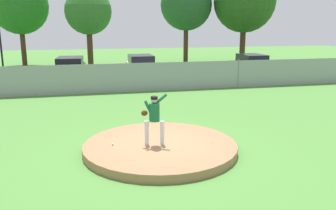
{
  "coord_description": "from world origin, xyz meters",
  "views": [
    {
      "loc": [
        -2.12,
        -10.31,
        3.95
      ],
      "look_at": [
        0.56,
        1.34,
        1.16
      ],
      "focal_mm": 37.62,
      "sensor_mm": 36.0,
      "label": 1
    }
  ],
  "objects_px": {
    "parked_car_teal": "(251,66)",
    "baseball": "(113,144)",
    "pitcher_youth": "(154,115)",
    "parked_car_white": "(141,67)",
    "traffic_cone_orange": "(179,70)",
    "parked_car_charcoal": "(70,70)"
  },
  "relations": [
    {
      "from": "pitcher_youth",
      "to": "parked_car_charcoal",
      "type": "relative_size",
      "value": 0.37
    },
    {
      "from": "parked_car_teal",
      "to": "traffic_cone_orange",
      "type": "bearing_deg",
      "value": 149.47
    },
    {
      "from": "parked_car_teal",
      "to": "parked_car_charcoal",
      "type": "distance_m",
      "value": 13.34
    },
    {
      "from": "parked_car_charcoal",
      "to": "traffic_cone_orange",
      "type": "bearing_deg",
      "value": 15.1
    },
    {
      "from": "parked_car_white",
      "to": "baseball",
      "type": "bearing_deg",
      "value": -102.04
    },
    {
      "from": "baseball",
      "to": "parked_car_white",
      "type": "relative_size",
      "value": 0.02
    },
    {
      "from": "pitcher_youth",
      "to": "parked_car_teal",
      "type": "relative_size",
      "value": 0.39
    },
    {
      "from": "parked_car_white",
      "to": "traffic_cone_orange",
      "type": "relative_size",
      "value": 7.6
    },
    {
      "from": "baseball",
      "to": "parked_car_teal",
      "type": "height_order",
      "value": "parked_car_teal"
    },
    {
      "from": "parked_car_teal",
      "to": "baseball",
      "type": "bearing_deg",
      "value": -129.2
    },
    {
      "from": "pitcher_youth",
      "to": "parked_car_teal",
      "type": "xyz_separation_m",
      "value": [
        10.27,
        14.38,
        -0.42
      ]
    },
    {
      "from": "baseball",
      "to": "traffic_cone_orange",
      "type": "height_order",
      "value": "traffic_cone_orange"
    },
    {
      "from": "pitcher_youth",
      "to": "parked_car_white",
      "type": "xyz_separation_m",
      "value": [
        1.88,
        15.0,
        -0.39
      ]
    },
    {
      "from": "baseball",
      "to": "parked_car_white",
      "type": "bearing_deg",
      "value": 77.96
    },
    {
      "from": "baseball",
      "to": "traffic_cone_orange",
      "type": "xyz_separation_m",
      "value": [
        6.63,
        17.03,
        -0.03
      ]
    },
    {
      "from": "baseball",
      "to": "parked_car_charcoal",
      "type": "bearing_deg",
      "value": 96.95
    },
    {
      "from": "parked_car_charcoal",
      "to": "traffic_cone_orange",
      "type": "xyz_separation_m",
      "value": [
        8.43,
        2.28,
        -0.54
      ]
    },
    {
      "from": "baseball",
      "to": "parked_car_charcoal",
      "type": "relative_size",
      "value": 0.02
    },
    {
      "from": "pitcher_youth",
      "to": "baseball",
      "type": "relative_size",
      "value": 21.96
    },
    {
      "from": "pitcher_youth",
      "to": "parked_car_white",
      "type": "height_order",
      "value": "pitcher_youth"
    },
    {
      "from": "baseball",
      "to": "parked_car_teal",
      "type": "distance_m",
      "value": 18.25
    },
    {
      "from": "parked_car_white",
      "to": "parked_car_teal",
      "type": "relative_size",
      "value": 0.99
    }
  ]
}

